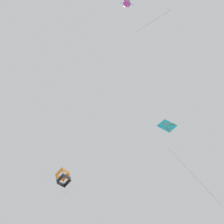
# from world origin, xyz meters

# --- Properties ---
(kite_fish_low_drifter) EXTENTS (3.60, 3.26, 7.67)m
(kite_fish_low_drifter) POSITION_xyz_m (7.01, -4.20, 37.47)
(kite_fish_low_drifter) COLOR #DB2D93
(kite_diamond_mid_left) EXTENTS (3.08, 2.36, 9.66)m
(kite_diamond_mid_left) POSITION_xyz_m (6.18, 6.08, 29.54)
(kite_diamond_mid_left) COLOR #1EB2C6
(kite_box_highest) EXTENTS (2.71, 1.91, 4.95)m
(kite_box_highest) POSITION_xyz_m (-10.74, 10.65, 30.97)
(kite_box_highest) COLOR orange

